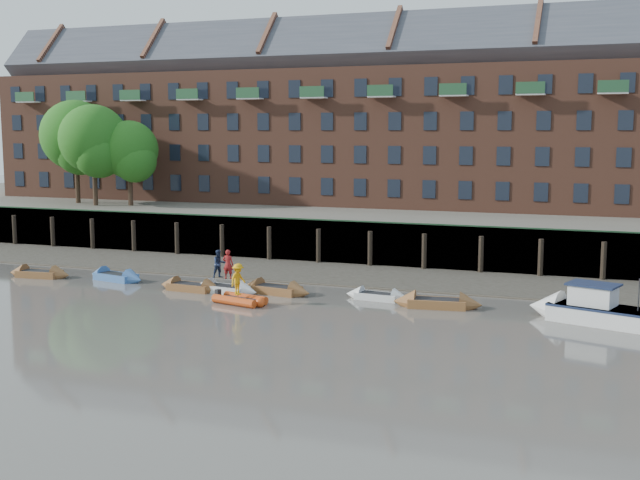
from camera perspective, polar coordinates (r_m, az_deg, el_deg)
The scene contains 19 objects.
ground at distance 39.47m, azimuth -8.48°, elevation -6.72°, with size 220.00×220.00×0.00m, color #5E5952.
foreshore at distance 55.54m, azimuth 0.47°, elevation -2.40°, with size 110.00×8.00×0.50m, color #3D382F.
mud_band at distance 52.41m, azimuth -0.79°, elevation -3.02°, with size 110.00×1.60×0.10m, color #4C4336.
river_wall at distance 59.38m, azimuth 1.91°, elevation -0.18°, with size 110.00×1.23×3.30m.
bank_terrace at distance 72.33m, azimuth 5.31°, elevation 1.23°, with size 110.00×28.00×3.20m, color #5E594D.
apartment_terrace at distance 72.89m, azimuth 5.63°, elevation 10.11°, with size 80.60×15.56×20.98m.
tree_cluster at distance 75.12m, azimuth -15.82°, elevation 6.87°, with size 11.76×7.74×9.40m.
rowboat_0 at distance 57.37m, azimuth -19.33°, elevation -2.28°, with size 4.64×1.75×1.32m.
rowboat_1 at distance 54.69m, azimuth -14.31°, elevation -2.56°, with size 4.75×2.24×1.33m.
rowboat_2 at distance 50.29m, azimuth -9.16°, elevation -3.31°, with size 4.52×1.61×1.29m.
rowboat_3 at distance 49.31m, azimuth -6.74°, elevation -3.49°, with size 4.60×1.86×1.30m.
rowboat_4 at distance 48.81m, azimuth -3.15°, elevation -3.55°, with size 4.89×2.10×1.37m.
rowboat_5 at distance 47.13m, azimuth 4.11°, elevation -4.01°, with size 4.05×1.49×1.15m.
rowboat_6 at distance 45.43m, azimuth 8.34°, elevation -4.46°, with size 5.11×2.06×1.44m.
rib_tender at distance 46.07m, azimuth -5.59°, elevation -4.25°, with size 3.36×2.23×0.57m.
motor_launch at distance 43.92m, azimuth 18.01°, elevation -4.64°, with size 6.67×3.88×2.62m.
person_rower_a at distance 48.99m, azimuth -6.56°, elevation -1.72°, with size 0.66×0.43×1.80m, color maroon.
person_rower_b at distance 49.37m, azimuth -7.19°, elevation -1.70°, with size 0.85×0.66×1.74m, color #19233F.
person_rib_crew at distance 45.88m, azimuth -5.85°, elevation -2.79°, with size 1.17×0.67×1.81m, color orange.
Camera 1 is at (18.51, -33.44, 9.83)m, focal length 45.00 mm.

